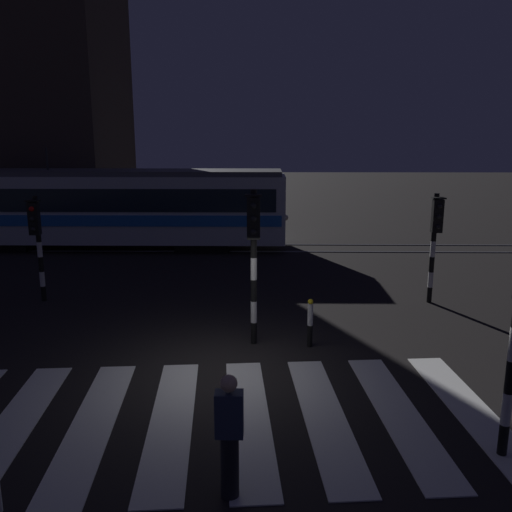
{
  "coord_description": "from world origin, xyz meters",
  "views": [
    {
      "loc": [
        0.89,
        -9.82,
        4.61
      ],
      "look_at": [
        0.67,
        4.37,
        1.4
      ],
      "focal_mm": 37.33,
      "sensor_mm": 36.0,
      "label": 1
    }
  ],
  "objects_px": {
    "bollard_island_edge": "(310,323)",
    "traffic_light_median_centre": "(254,245)",
    "traffic_light_corner_far_left": "(37,233)",
    "traffic_light_corner_far_right": "(435,232)",
    "pedestrian_waiting_at_kerb": "(229,436)",
    "tram": "(105,207)"
  },
  "relations": [
    {
      "from": "traffic_light_corner_far_right",
      "to": "traffic_light_median_centre",
      "type": "bearing_deg",
      "value": -147.53
    },
    {
      "from": "traffic_light_corner_far_right",
      "to": "tram",
      "type": "relative_size",
      "value": 0.2
    },
    {
      "from": "traffic_light_corner_far_left",
      "to": "traffic_light_corner_far_right",
      "type": "bearing_deg",
      "value": 0.12
    },
    {
      "from": "traffic_light_median_centre",
      "to": "tram",
      "type": "bearing_deg",
      "value": 121.2
    },
    {
      "from": "bollard_island_edge",
      "to": "traffic_light_median_centre",
      "type": "bearing_deg",
      "value": 176.16
    },
    {
      "from": "traffic_light_corner_far_left",
      "to": "traffic_light_median_centre",
      "type": "height_order",
      "value": "traffic_light_median_centre"
    },
    {
      "from": "traffic_light_corner_far_left",
      "to": "traffic_light_corner_far_right",
      "type": "xyz_separation_m",
      "value": [
        10.99,
        0.02,
        0.06
      ]
    },
    {
      "from": "bollard_island_edge",
      "to": "pedestrian_waiting_at_kerb",
      "type": "bearing_deg",
      "value": -106.0
    },
    {
      "from": "traffic_light_corner_far_right",
      "to": "pedestrian_waiting_at_kerb",
      "type": "height_order",
      "value": "traffic_light_corner_far_right"
    },
    {
      "from": "traffic_light_corner_far_left",
      "to": "tram",
      "type": "bearing_deg",
      "value": 92.48
    },
    {
      "from": "tram",
      "to": "bollard_island_edge",
      "type": "bearing_deg",
      "value": -54.3
    },
    {
      "from": "tram",
      "to": "pedestrian_waiting_at_kerb",
      "type": "height_order",
      "value": "tram"
    },
    {
      "from": "traffic_light_median_centre",
      "to": "pedestrian_waiting_at_kerb",
      "type": "height_order",
      "value": "traffic_light_median_centre"
    },
    {
      "from": "traffic_light_median_centre",
      "to": "traffic_light_corner_far_right",
      "type": "height_order",
      "value": "traffic_light_median_centre"
    },
    {
      "from": "traffic_light_median_centre",
      "to": "pedestrian_waiting_at_kerb",
      "type": "relative_size",
      "value": 2.05
    },
    {
      "from": "traffic_light_median_centre",
      "to": "traffic_light_corner_far_right",
      "type": "relative_size",
      "value": 1.13
    },
    {
      "from": "traffic_light_corner_far_right",
      "to": "pedestrian_waiting_at_kerb",
      "type": "bearing_deg",
      "value": -121.64
    },
    {
      "from": "bollard_island_edge",
      "to": "traffic_light_corner_far_left",
      "type": "bearing_deg",
      "value": 156.48
    },
    {
      "from": "traffic_light_median_centre",
      "to": "bollard_island_edge",
      "type": "distance_m",
      "value": 2.16
    },
    {
      "from": "traffic_light_corner_far_left",
      "to": "tram",
      "type": "height_order",
      "value": "tram"
    },
    {
      "from": "tram",
      "to": "bollard_island_edge",
      "type": "distance_m",
      "value": 13.17
    },
    {
      "from": "traffic_light_corner_far_left",
      "to": "pedestrian_waiting_at_kerb",
      "type": "height_order",
      "value": "traffic_light_corner_far_left"
    }
  ]
}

